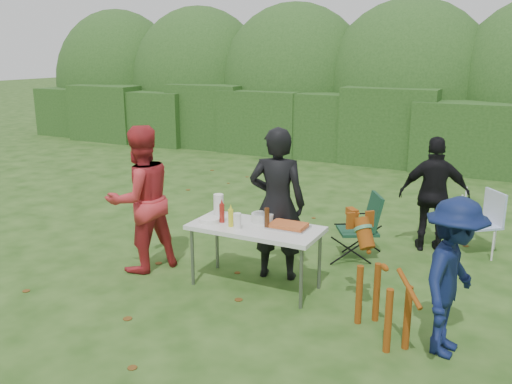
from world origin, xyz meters
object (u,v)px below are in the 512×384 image
at_px(person_black_puffy, 434,195).
at_px(camping_chair, 357,227).
at_px(person_red_jacket, 141,199).
at_px(person_cook, 277,204).
at_px(child, 452,278).
at_px(ketchup_bottle, 222,213).
at_px(beer_bottle, 267,218).
at_px(mustard_bottle, 231,218).
at_px(lawn_chair, 479,222).
at_px(paper_towel_roll, 219,205).
at_px(folding_table, 255,231).
at_px(dog, 384,284).

relative_size(person_black_puffy, camping_chair, 1.78).
bearing_deg(person_red_jacket, person_cook, 132.90).
height_order(person_cook, child, person_cook).
bearing_deg(ketchup_bottle, camping_chair, 49.83).
distance_m(person_black_puffy, camping_chair, 1.18).
height_order(person_red_jacket, beer_bottle, person_red_jacket).
xyz_separation_m(person_black_puffy, mustard_bottle, (-1.86, -2.29, 0.05)).
distance_m(camping_chair, lawn_chair, 1.69).
distance_m(person_red_jacket, lawn_chair, 4.47).
bearing_deg(paper_towel_roll, folding_table, -16.96).
height_order(dog, camping_chair, dog).
relative_size(person_cook, camping_chair, 2.07).
relative_size(person_cook, person_red_jacket, 1.01).
distance_m(child, ketchup_bottle, 2.64).
height_order(camping_chair, beer_bottle, beer_bottle).
relative_size(folding_table, ketchup_bottle, 6.82).
height_order(person_black_puffy, ketchup_bottle, person_black_puffy).
distance_m(child, camping_chair, 2.35).
height_order(child, paper_towel_roll, child).
height_order(folding_table, mustard_bottle, mustard_bottle).
distance_m(person_cook, ketchup_bottle, 0.67).
xyz_separation_m(person_cook, person_red_jacket, (-1.60, -0.52, -0.01)).
bearing_deg(camping_chair, mustard_bottle, 25.66).
height_order(lawn_chair, mustard_bottle, mustard_bottle).
height_order(dog, beer_bottle, dog).
distance_m(dog, paper_towel_roll, 2.29).
bearing_deg(lawn_chair, paper_towel_roll, -0.01).
relative_size(dog, lawn_chair, 1.30).
distance_m(beer_bottle, paper_towel_roll, 0.77).
relative_size(person_red_jacket, beer_bottle, 7.55).
height_order(person_black_puffy, child, person_black_puffy).
height_order(dog, ketchup_bottle, dog).
xyz_separation_m(folding_table, beer_bottle, (0.15, -0.02, 0.17)).
bearing_deg(paper_towel_roll, person_cook, 16.23).
xyz_separation_m(person_cook, camping_chair, (0.70, 1.00, -0.47)).
distance_m(camping_chair, paper_towel_roll, 1.88).
relative_size(person_black_puffy, child, 1.08).
distance_m(person_cook, person_black_puffy, 2.34).
relative_size(person_black_puffy, mustard_bottle, 7.88).
xyz_separation_m(person_cook, dog, (1.49, -0.83, -0.38)).
distance_m(person_black_puffy, child, 2.70).
distance_m(child, mustard_bottle, 2.46).
bearing_deg(person_cook, lawn_chair, -151.11).
bearing_deg(person_red_jacket, dog, 109.04).
xyz_separation_m(person_cook, person_black_puffy, (1.52, 1.78, -0.13)).
relative_size(folding_table, beer_bottle, 6.25).
bearing_deg(child, beer_bottle, 85.41).
bearing_deg(mustard_bottle, beer_bottle, 15.51).
bearing_deg(ketchup_bottle, person_black_puffy, 47.45).
relative_size(folding_table, person_black_puffy, 0.95).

